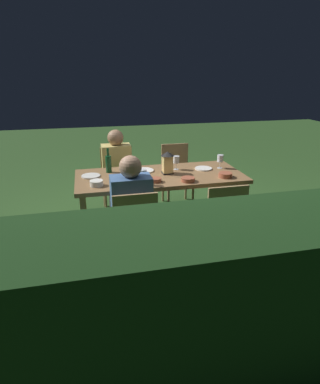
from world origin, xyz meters
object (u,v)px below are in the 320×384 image
at_px(bowl_olives, 96,183).
at_px(chair_side_right_a, 221,219).
at_px(chair_side_right_b, 134,228).
at_px(bowl_bread, 188,179).
at_px(wine_glass_c, 220,159).
at_px(dining_table, 160,179).
at_px(plate_a, 203,168).
at_px(person_in_mustard, 117,169).
at_px(bowl_dip, 156,180).
at_px(wine_glass_a, 143,174).
at_px(wine_glass_b, 176,160).
at_px(bowl_salad, 225,175).
at_px(potted_plant_corner, 315,244).
at_px(plate_d, 91,176).
at_px(plate_b, 144,171).
at_px(lantern_centerpiece, 167,161).
at_px(green_bottle_on_table, 109,163).
at_px(chair_side_left_a, 177,172).
at_px(chair_side_left_b, 116,176).
at_px(person_in_blue, 131,205).

bearing_deg(bowl_olives, chair_side_right_a, 153.31).
bearing_deg(chair_side_right_b, bowl_bread, -143.00).
bearing_deg(wine_glass_c, dining_table, 6.63).
xyz_separation_m(chair_side_right_b, plate_a, (-1.01, -0.92, 0.25)).
bearing_deg(person_in_mustard, bowl_dip, 110.90).
height_order(wine_glass_a, bowl_bread, wine_glass_a).
height_order(wine_glass_b, bowl_salad, wine_glass_b).
bearing_deg(plate_a, potted_plant_corner, 110.97).
bearing_deg(wine_glass_a, plate_d, -37.85).
bearing_deg(wine_glass_a, plate_b, -100.98).
distance_m(person_in_mustard, plate_b, 0.53).
xyz_separation_m(bowl_olives, potted_plant_corner, (-1.86, 1.11, -0.35)).
xyz_separation_m(plate_d, bowl_bread, (-1.03, 0.41, 0.02)).
relative_size(lantern_centerpiece, plate_d, 1.24).
xyz_separation_m(dining_table, bowl_olives, (0.74, 0.23, 0.08)).
xyz_separation_m(green_bottle_on_table, plate_d, (0.22, 0.12, -0.10)).
height_order(chair_side_left_a, wine_glass_a, wine_glass_a).
distance_m(chair_side_left_b, green_bottle_on_table, 0.70).
distance_m(chair_side_left_a, plate_a, 0.77).
distance_m(chair_side_left_b, person_in_blue, 1.45).
height_order(chair_side_left_b, person_in_blue, person_in_blue).
bearing_deg(plate_a, dining_table, 9.77).
height_order(dining_table, bowl_dip, bowl_dip).
relative_size(chair_side_left_b, wine_glass_b, 5.15).
bearing_deg(wine_glass_a, green_bottle_on_table, -59.23).
height_order(wine_glass_c, bowl_bread, wine_glass_c).
bearing_deg(bowl_salad, green_bottle_on_table, -20.99).
bearing_deg(potted_plant_corner, green_bottle_on_table, -42.70).
bearing_deg(bowl_dip, chair_side_right_a, 133.22).
bearing_deg(plate_a, bowl_bread, 50.94).
xyz_separation_m(wine_glass_a, plate_a, (-0.83, -0.41, -0.11)).
distance_m(wine_glass_b, plate_a, 0.36).
xyz_separation_m(dining_table, wine_glass_c, (-0.78, -0.09, 0.17)).
bearing_deg(chair_side_left_b, wine_glass_b, 135.56).
bearing_deg(chair_side_right_b, chair_side_left_b, -90.00).
relative_size(chair_side_right_b, bowl_olives, 6.22).
xyz_separation_m(person_in_mustard, potted_plant_corner, (-1.56, 1.96, -0.23)).
distance_m(wine_glass_b, bowl_dip, 0.54).
height_order(wine_glass_a, plate_d, wine_glass_a).
distance_m(green_bottle_on_table, bowl_bread, 0.98).
relative_size(lantern_centerpiece, potted_plant_corner, 0.38).
relative_size(chair_side_right_a, wine_glass_b, 5.15).
bearing_deg(chair_side_right_b, dining_table, -118.02).
xyz_separation_m(chair_side_left_a, plate_d, (1.22, 0.71, 0.25)).
bearing_deg(plate_a, chair_side_left_b, -35.53).
distance_m(person_in_mustard, chair_side_left_a, 0.91).
height_order(plate_b, plate_d, same).
height_order(chair_side_left_a, bowl_salad, chair_side_left_a).
relative_size(wine_glass_c, plate_a, 0.81).
bearing_deg(person_in_blue, dining_table, -124.96).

